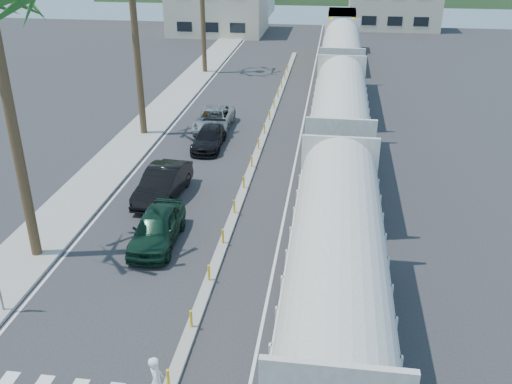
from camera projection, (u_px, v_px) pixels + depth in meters
ground at (177, 368)px, 18.94m from camera, size 140.00×140.00×0.00m
sidewalk at (154, 120)px, 42.31m from camera, size 3.00×90.00×0.15m
rails at (338, 116)px, 43.32m from camera, size 1.56×100.00×0.06m
median at (258, 150)px, 36.74m from camera, size 0.45×60.00×0.85m
lane_markings at (239, 125)px, 41.55m from camera, size 9.42×90.00×0.01m
freight_train at (339, 104)px, 36.29m from camera, size 3.00×60.94×5.85m
car_lead at (157, 228)px, 25.96m from camera, size 2.20×4.86×1.62m
car_second at (163, 183)px, 30.26m from camera, size 2.46×5.33×1.68m
car_third at (209, 138)px, 37.10m from camera, size 2.05×4.57×1.30m
car_rear at (214, 119)px, 40.37m from camera, size 2.60×5.36×1.47m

